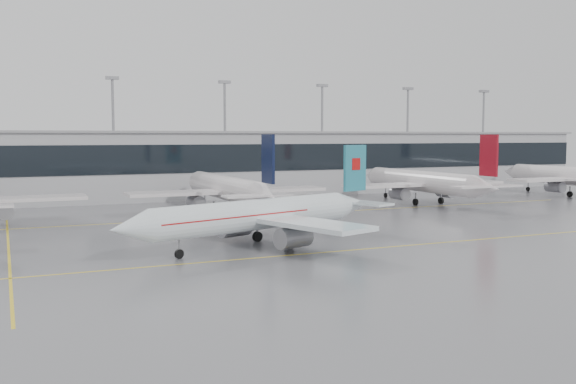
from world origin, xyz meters
name	(u,v)px	position (x,y,z in m)	size (l,w,h in m)	color
ground	(337,251)	(0.00, 0.00, 0.00)	(320.00, 320.00, 0.00)	slate
taxi_line_main	(337,251)	(0.00, 0.00, 0.01)	(120.00, 0.25, 0.01)	yellow
taxi_line_north	(237,217)	(0.00, 30.00, 0.01)	(120.00, 0.25, 0.01)	yellow
taxi_line_cross	(8,249)	(-30.00, 15.00, 0.01)	(0.25, 60.00, 0.01)	yellow
terminal	(179,165)	(0.00, 62.00, 6.00)	(180.00, 15.00, 12.00)	#A4A4A8
terminal_glass	(190,159)	(0.00, 54.45, 7.50)	(180.00, 0.20, 5.00)	black
terminal_roof	(179,132)	(0.00, 62.00, 12.20)	(182.00, 16.00, 0.40)	gray
light_masts	(171,126)	(0.00, 68.00, 13.34)	(156.40, 1.00, 22.60)	gray
air_canada_jet	(264,215)	(-5.41, 5.92, 3.28)	(33.27, 26.64, 10.44)	white
parked_jet_c	(228,189)	(0.00, 33.69, 3.71)	(29.64, 36.96, 11.72)	silver
parked_jet_d	(424,182)	(35.00, 33.69, 3.71)	(29.64, 36.96, 11.72)	silver
parked_jet_e	(575,177)	(70.00, 33.69, 3.71)	(29.64, 36.96, 11.72)	silver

